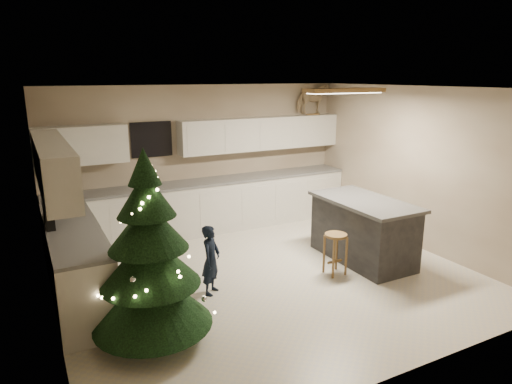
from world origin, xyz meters
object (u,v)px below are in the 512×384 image
toddler (211,260)px  rocking_horse (313,99)px  christmas_tree (150,265)px  island (363,230)px  bar_stool (336,244)px

toddler → rocking_horse: 4.42m
christmas_tree → toddler: bearing=36.9°
island → toddler: size_ratio=1.85×
bar_stool → toddler: 1.80m
island → toddler: 2.48m
toddler → island: bearing=-45.2°
island → toddler: bearing=179.3°
toddler → christmas_tree: bearing=172.4°
bar_stool → christmas_tree: bearing=-170.5°
christmas_tree → rocking_horse: (4.15, 3.15, 1.45)m
island → toddler: (-2.48, 0.03, -0.02)m
toddler → rocking_horse: rocking_horse is taller
bar_stool → rocking_horse: (1.41, 2.69, 1.85)m
bar_stool → island: bearing=18.5°
rocking_horse → island: bearing=158.9°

